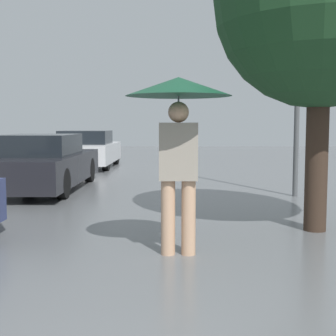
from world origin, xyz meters
TOP-DOWN VIEW (x-y plane):
  - pedestrian at (-0.19, 3.96)m, footprint 1.15×1.15m
  - parked_car_middle at (-3.19, 9.16)m, footprint 1.72×4.44m
  - parked_car_farthest at (-3.23, 14.56)m, footprint 1.82×3.83m
  - tree at (1.67, 5.18)m, footprint 2.81×2.81m
  - street_lamp at (2.17, 8.25)m, footprint 0.25×0.25m

SIDE VIEW (x-z plane):
  - parked_car_middle at x=-3.19m, z-range -0.04..1.19m
  - parked_car_farthest at x=-3.23m, z-range -0.03..1.21m
  - pedestrian at x=-0.19m, z-range 0.60..2.54m
  - street_lamp at x=2.17m, z-range 0.50..5.52m
  - tree at x=1.67m, z-range 0.81..5.26m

